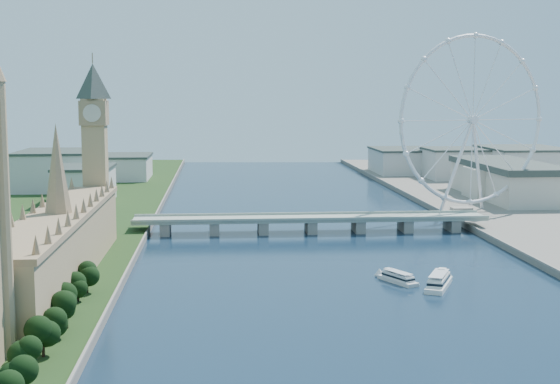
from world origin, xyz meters
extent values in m
cube|color=tan|center=(-128.00, 170.00, 17.00)|extent=(24.00, 200.00, 28.00)
cone|color=#937A59|center=(-128.00, 170.00, 53.00)|extent=(12.00, 12.00, 40.00)
cube|color=tan|center=(-128.00, 278.00, 43.00)|extent=(13.00, 13.00, 80.00)
cube|color=#937A59|center=(-128.00, 278.00, 75.00)|extent=(15.00, 15.00, 14.00)
pyramid|color=#2D3833|center=(-128.00, 278.00, 103.00)|extent=(20.02, 20.02, 20.00)
cube|color=gray|center=(0.00, 300.00, 8.50)|extent=(220.00, 22.00, 2.00)
cube|color=gray|center=(-90.00, 300.00, 3.75)|extent=(6.00, 20.00, 7.50)
cube|color=gray|center=(-60.00, 300.00, 3.75)|extent=(6.00, 20.00, 7.50)
cube|color=gray|center=(-30.00, 300.00, 3.75)|extent=(6.00, 20.00, 7.50)
cube|color=gray|center=(0.00, 300.00, 3.75)|extent=(6.00, 20.00, 7.50)
cube|color=gray|center=(30.00, 300.00, 3.75)|extent=(6.00, 20.00, 7.50)
cube|color=gray|center=(60.00, 300.00, 3.75)|extent=(6.00, 20.00, 7.50)
cube|color=gray|center=(90.00, 300.00, 3.75)|extent=(6.00, 20.00, 7.50)
torus|color=silver|center=(120.00, 355.00, 68.00)|extent=(113.60, 39.12, 118.60)
cylinder|color=silver|center=(120.00, 355.00, 68.00)|extent=(7.25, 6.61, 6.00)
cube|color=gray|center=(117.00, 365.00, 4.00)|extent=(14.00, 10.00, 2.00)
cube|color=beige|center=(-160.00, 430.00, 16.00)|extent=(40.00, 60.00, 26.00)
cube|color=beige|center=(-200.00, 520.00, 19.00)|extent=(60.00, 80.00, 32.00)
cube|color=beige|center=(-150.00, 600.00, 14.00)|extent=(50.00, 70.00, 22.00)
cube|color=beige|center=(180.00, 580.00, 17.00)|extent=(60.00, 60.00, 28.00)
cube|color=beige|center=(240.00, 560.00, 18.00)|extent=(70.00, 90.00, 30.00)
cube|color=beige|center=(140.00, 640.00, 15.00)|extent=(60.00, 80.00, 24.00)
camera|label=1|loc=(-57.75, -176.94, 84.75)|focal=50.00mm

